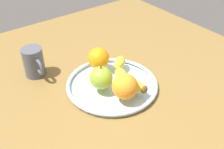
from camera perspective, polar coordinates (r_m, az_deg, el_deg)
ground_plane at (r=86.25cm, az=0.00°, el=-3.65°), size 115.57×115.57×4.00cm
fruit_bowl at (r=84.41cm, az=0.00°, el=-2.13°), size 28.83×28.83×1.80cm
banana at (r=84.19cm, az=3.00°, el=-0.04°), size 20.16×10.17×3.54cm
apple at (r=79.97cm, az=-2.38°, el=-0.67°), size 7.03×7.03×7.83cm
orange_front_left at (r=76.25cm, az=2.76°, el=-2.54°), size 7.59×7.59×7.59cm
orange_back_left at (r=88.70cm, az=-2.89°, el=3.47°), size 7.16×7.16×7.16cm
ambient_mug at (r=90.96cm, az=-16.29°, el=2.51°), size 10.56×6.69×9.88cm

